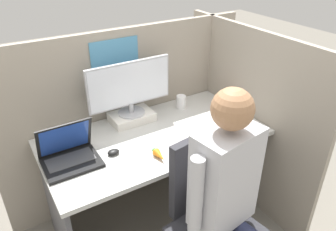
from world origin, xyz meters
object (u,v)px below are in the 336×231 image
(paper_box, at_px, (132,117))
(stapler, at_px, (222,105))
(laptop, at_px, (70,155))
(coffee_mug, at_px, (181,102))
(carrot_toy, at_px, (160,155))
(monitor, at_px, (130,87))
(office_chair, at_px, (211,215))
(person, at_px, (229,195))

(paper_box, height_order, stapler, paper_box)
(paper_box, bearing_deg, laptop, -154.41)
(coffee_mug, bearing_deg, paper_box, 177.29)
(stapler, distance_m, carrot_toy, 0.81)
(carrot_toy, relative_size, coffee_mug, 1.19)
(laptop, bearing_deg, coffee_mug, 13.91)
(stapler, bearing_deg, monitor, 163.98)
(monitor, distance_m, stapler, 0.76)
(office_chair, xyz_separation_m, coffee_mug, (0.34, 0.84, 0.29))
(carrot_toy, bearing_deg, coffee_mug, 45.55)
(office_chair, bearing_deg, monitor, 95.11)
(coffee_mug, bearing_deg, stapler, -32.99)
(paper_box, bearing_deg, office_chair, -84.87)
(paper_box, bearing_deg, person, -86.84)
(stapler, bearing_deg, carrot_toy, -157.23)
(monitor, bearing_deg, laptop, -154.16)
(laptop, bearing_deg, paper_box, 25.59)
(stapler, bearing_deg, paper_box, 164.19)
(laptop, xyz_separation_m, carrot_toy, (0.47, -0.25, -0.03))
(monitor, distance_m, person, 1.04)
(carrot_toy, bearing_deg, monitor, 83.10)
(paper_box, xyz_separation_m, laptop, (-0.53, -0.26, 0.02))
(office_chair, height_order, coffee_mug, office_chair)
(stapler, xyz_separation_m, person, (-0.63, -0.81, 0.02))
(office_chair, bearing_deg, paper_box, 95.13)
(person, distance_m, coffee_mug, 1.05)
(paper_box, height_order, office_chair, office_chair)
(carrot_toy, bearing_deg, person, -76.67)
(stapler, relative_size, coffee_mug, 1.54)
(monitor, height_order, stapler, monitor)
(stapler, bearing_deg, laptop, -177.14)
(laptop, bearing_deg, office_chair, -44.70)
(paper_box, relative_size, coffee_mug, 3.00)
(carrot_toy, distance_m, person, 0.51)
(laptop, height_order, coffee_mug, laptop)
(laptop, distance_m, carrot_toy, 0.54)
(laptop, xyz_separation_m, stapler, (1.22, 0.06, -0.02))
(person, bearing_deg, laptop, 128.17)
(monitor, distance_m, office_chair, 1.01)
(office_chair, distance_m, person, 0.32)
(laptop, xyz_separation_m, person, (0.59, -0.75, -0.01))
(paper_box, height_order, coffee_mug, coffee_mug)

